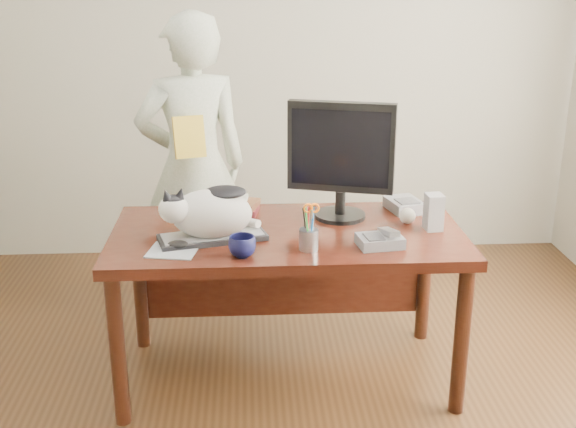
# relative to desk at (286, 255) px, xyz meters

# --- Properties ---
(room) EXTENTS (4.50, 4.50, 4.50)m
(room) POSITION_rel_desk_xyz_m (0.00, -0.68, 0.75)
(room) COLOR black
(room) RESTS_ON ground
(desk) EXTENTS (1.60, 0.80, 0.75)m
(desk) POSITION_rel_desk_xyz_m (0.00, 0.00, 0.00)
(desk) COLOR black
(desk) RESTS_ON ground
(keyboard) EXTENTS (0.50, 0.29, 0.03)m
(keyboard) POSITION_rel_desk_xyz_m (-0.34, -0.17, 0.16)
(keyboard) COLOR black
(keyboard) RESTS_ON desk
(cat) EXTENTS (0.45, 0.31, 0.26)m
(cat) POSITION_rel_desk_xyz_m (-0.35, -0.17, 0.28)
(cat) COLOR silver
(cat) RESTS_ON keyboard
(monitor) EXTENTS (0.49, 0.30, 0.56)m
(monitor) POSITION_rel_desk_xyz_m (0.26, 0.08, 0.46)
(monitor) COLOR black
(monitor) RESTS_ON desk
(pen_cup) EXTENTS (0.09, 0.09, 0.21)m
(pen_cup) POSITION_rel_desk_xyz_m (0.08, -0.31, 0.21)
(pen_cup) COLOR gray
(pen_cup) RESTS_ON desk
(mousepad) EXTENTS (0.23, 0.22, 0.00)m
(mousepad) POSITION_rel_desk_xyz_m (-0.50, -0.29, 0.15)
(mousepad) COLOR #9FA4AA
(mousepad) RESTS_ON desk
(mouse) EXTENTS (0.10, 0.07, 0.04)m
(mouse) POSITION_rel_desk_xyz_m (-0.48, -0.27, 0.17)
(mouse) COLOR black
(mouse) RESTS_ON mousepad
(coffee_mug) EXTENTS (0.16, 0.16, 0.09)m
(coffee_mug) POSITION_rel_desk_xyz_m (-0.20, -0.37, 0.19)
(coffee_mug) COLOR black
(coffee_mug) RESTS_ON desk
(phone) EXTENTS (0.21, 0.18, 0.09)m
(phone) POSITION_rel_desk_xyz_m (0.39, -0.28, 0.18)
(phone) COLOR slate
(phone) RESTS_ON desk
(speaker) EXTENTS (0.08, 0.09, 0.17)m
(speaker) POSITION_rel_desk_xyz_m (0.67, -0.09, 0.23)
(speaker) COLOR gray
(speaker) RESTS_ON desk
(baseball) EXTENTS (0.08, 0.08, 0.08)m
(baseball) POSITION_rel_desk_xyz_m (0.57, -0.01, 0.19)
(baseball) COLOR beige
(baseball) RESTS_ON desk
(book_stack) EXTENTS (0.25, 0.20, 0.08)m
(book_stack) POSITION_rel_desk_xyz_m (-0.24, 0.19, 0.18)
(book_stack) COLOR #4B1418
(book_stack) RESTS_ON desk
(calculator) EXTENTS (0.19, 0.22, 0.06)m
(calculator) POSITION_rel_desk_xyz_m (0.59, 0.18, 0.18)
(calculator) COLOR slate
(calculator) RESTS_ON desk
(person) EXTENTS (0.70, 0.55, 1.68)m
(person) POSITION_rel_desk_xyz_m (-0.48, 0.71, 0.24)
(person) COLOR white
(person) RESTS_ON ground
(held_book) EXTENTS (0.18, 0.13, 0.22)m
(held_book) POSITION_rel_desk_xyz_m (-0.48, 0.54, 0.45)
(held_book) COLOR gold
(held_book) RESTS_ON person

